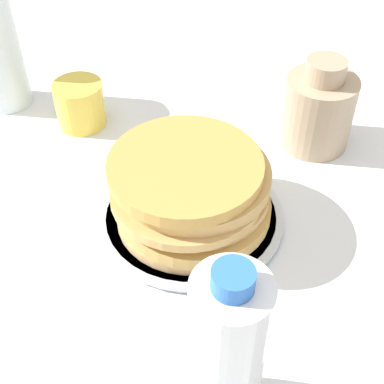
{
  "coord_description": "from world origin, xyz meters",
  "views": [
    {
      "loc": [
        0.17,
        0.46,
        0.51
      ],
      "look_at": [
        0.03,
        0.0,
        0.05
      ],
      "focal_mm": 50.0,
      "sensor_mm": 36.0,
      "label": 1
    }
  ],
  "objects_px": {
    "juice_glass": "(80,104)",
    "cream_jug": "(318,109)",
    "water_bottle_near": "(227,352)",
    "plate": "(192,218)",
    "pancake_stack": "(191,191)"
  },
  "relations": [
    {
      "from": "cream_jug",
      "to": "water_bottle_near",
      "type": "relative_size",
      "value": 0.67
    },
    {
      "from": "water_bottle_near",
      "to": "juice_glass",
      "type": "bearing_deg",
      "value": -83.74
    },
    {
      "from": "water_bottle_near",
      "to": "plate",
      "type": "bearing_deg",
      "value": -100.67
    },
    {
      "from": "juice_glass",
      "to": "cream_jug",
      "type": "relative_size",
      "value": 0.55
    },
    {
      "from": "pancake_stack",
      "to": "juice_glass",
      "type": "xyz_separation_m",
      "value": [
        0.1,
        -0.26,
        -0.02
      ]
    },
    {
      "from": "plate",
      "to": "water_bottle_near",
      "type": "xyz_separation_m",
      "value": [
        0.05,
        0.24,
        0.09
      ]
    },
    {
      "from": "plate",
      "to": "juice_glass",
      "type": "xyz_separation_m",
      "value": [
        0.1,
        -0.26,
        0.03
      ]
    },
    {
      "from": "cream_jug",
      "to": "juice_glass",
      "type": "bearing_deg",
      "value": -25.25
    },
    {
      "from": "juice_glass",
      "to": "cream_jug",
      "type": "distance_m",
      "value": 0.36
    },
    {
      "from": "juice_glass",
      "to": "water_bottle_near",
      "type": "bearing_deg",
      "value": 96.26
    },
    {
      "from": "plate",
      "to": "pancake_stack",
      "type": "height_order",
      "value": "pancake_stack"
    },
    {
      "from": "juice_glass",
      "to": "water_bottle_near",
      "type": "distance_m",
      "value": 0.51
    },
    {
      "from": "pancake_stack",
      "to": "water_bottle_near",
      "type": "height_order",
      "value": "water_bottle_near"
    },
    {
      "from": "plate",
      "to": "water_bottle_near",
      "type": "distance_m",
      "value": 0.26
    },
    {
      "from": "plate",
      "to": "pancake_stack",
      "type": "xyz_separation_m",
      "value": [
        0.0,
        0.0,
        0.05
      ]
    }
  ]
}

